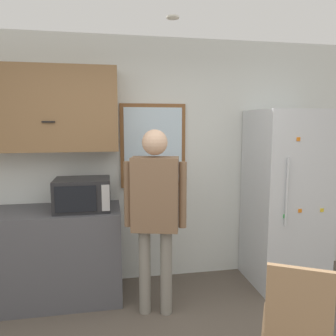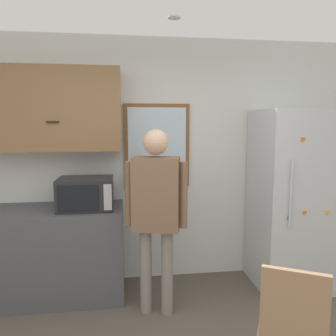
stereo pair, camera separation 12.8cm
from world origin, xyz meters
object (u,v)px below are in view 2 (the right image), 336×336
object	(u,v)px
refrigerator	(291,199)
chair	(293,327)
person	(156,204)
microwave	(86,193)

from	to	relation	value
refrigerator	chair	world-z (taller)	refrigerator
person	chair	xyz separation A→B (m)	(0.74, -1.12, -0.54)
microwave	chair	world-z (taller)	microwave
microwave	chair	distance (m)	2.13
microwave	chair	size ratio (longest dim) A/B	0.57
microwave	person	distance (m)	0.77
microwave	refrigerator	distance (m)	2.17
chair	microwave	bearing A→B (deg)	-17.51
microwave	person	size ratio (longest dim) A/B	0.31
microwave	chair	bearing A→B (deg)	-46.91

